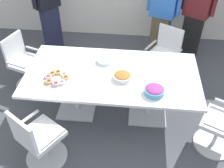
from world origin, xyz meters
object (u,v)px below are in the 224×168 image
object	(u,v)px
office_chair_1	(38,141)
snack_bowl_pretzels	(122,76)
office_chair_3	(164,57)
donut_platter	(57,78)
person_standing_0	(47,2)
snack_bowl_candy_mix	(154,90)
plate_stack	(105,61)
person_standing_2	(197,11)
office_chair_0	(25,65)
person_standing_1	(163,12)
conference_table	(112,80)

from	to	relation	value
office_chair_1	snack_bowl_pretzels	bearing A→B (deg)	75.23
office_chair_3	donut_platter	bearing A→B (deg)	67.99
person_standing_0	snack_bowl_candy_mix	xyz separation A→B (m)	(1.94, -2.00, -0.20)
plate_stack	donut_platter	bearing A→B (deg)	-142.59
person_standing_2	snack_bowl_pretzels	size ratio (longest dim) A/B	7.57
office_chair_0	snack_bowl_pretzels	distance (m)	1.81
office_chair_0	snack_bowl_candy_mix	distance (m)	2.29
office_chair_0	person_standing_0	bearing A→B (deg)	-167.98
plate_stack	person_standing_2	bearing A→B (deg)	42.66
snack_bowl_candy_mix	plate_stack	size ratio (longest dim) A/B	1.09
office_chair_0	office_chair_3	distance (m)	2.35
snack_bowl_candy_mix	plate_stack	bearing A→B (deg)	139.36
office_chair_1	donut_platter	bearing A→B (deg)	117.58
office_chair_0	person_standing_1	world-z (taller)	person_standing_1
office_chair_1	office_chair_3	xyz separation A→B (m)	(1.60, 1.95, 0.00)
snack_bowl_pretzels	plate_stack	bearing A→B (deg)	128.27
conference_table	snack_bowl_candy_mix	world-z (taller)	snack_bowl_candy_mix
person_standing_2	donut_platter	bearing A→B (deg)	69.73
person_standing_0	snack_bowl_candy_mix	distance (m)	2.80
office_chair_1	office_chair_3	bearing A→B (deg)	83.59
office_chair_3	person_standing_2	world-z (taller)	person_standing_2
office_chair_0	person_standing_2	xyz separation A→B (m)	(2.83, 1.08, 0.59)
person_standing_1	donut_platter	distance (m)	2.36
person_standing_1	person_standing_0	bearing A→B (deg)	20.16
person_standing_2	snack_bowl_candy_mix	size ratio (longest dim) A/B	7.36
office_chair_1	person_standing_0	xyz separation A→B (m)	(-0.57, 2.62, 0.59)
conference_table	snack_bowl_candy_mix	xyz separation A→B (m)	(0.57, -0.35, 0.18)
conference_table	office_chair_1	bearing A→B (deg)	-129.40
conference_table	person_standing_0	xyz separation A→B (m)	(-1.37, 1.65, 0.37)
conference_table	office_chair_3	size ratio (longest dim) A/B	2.64
office_chair_3	plate_stack	bearing A→B (deg)	68.22
office_chair_0	office_chair_1	bearing A→B (deg)	44.65
office_chair_3	person_standing_1	xyz separation A→B (m)	(-0.05, 0.65, 0.52)
snack_bowl_candy_mix	person_standing_1	bearing A→B (deg)	84.97
plate_stack	person_standing_0	bearing A→B (deg)	131.48
office_chair_3	person_standing_2	xyz separation A→B (m)	(0.52, 0.61, 0.59)
office_chair_3	office_chair_1	bearing A→B (deg)	80.88
office_chair_3	person_standing_2	bearing A→B (deg)	-100.28
donut_platter	person_standing_0	bearing A→B (deg)	109.07
donut_platter	office_chair_0	bearing A→B (deg)	137.58
snack_bowl_pretzels	snack_bowl_candy_mix	size ratio (longest dim) A/B	0.97
office_chair_0	snack_bowl_pretzels	bearing A→B (deg)	88.67
person_standing_1	plate_stack	distance (m)	1.64
person_standing_1	office_chair_1	bearing A→B (deg)	80.09
office_chair_0	office_chair_1	size ratio (longest dim) A/B	1.00
office_chair_1	snack_bowl_candy_mix	world-z (taller)	office_chair_1
person_standing_2	snack_bowl_candy_mix	world-z (taller)	person_standing_2
office_chair_1	snack_bowl_candy_mix	bearing A→B (deg)	57.25
person_standing_0	snack_bowl_pretzels	world-z (taller)	person_standing_0
office_chair_3	person_standing_1	distance (m)	0.83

